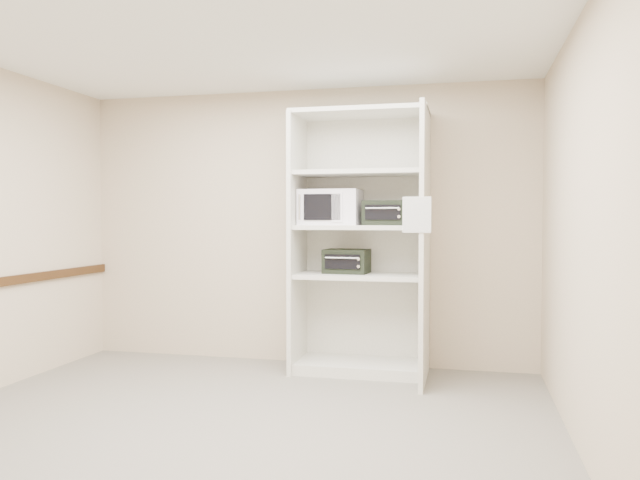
% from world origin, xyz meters
% --- Properties ---
extents(floor, '(4.50, 4.00, 0.01)m').
position_xyz_m(floor, '(0.00, 0.00, 0.00)').
color(floor, slate).
rests_on(floor, ground).
extents(ceiling, '(4.50, 4.00, 0.01)m').
position_xyz_m(ceiling, '(0.00, 0.00, 2.70)').
color(ceiling, white).
extents(wall_back, '(4.50, 0.02, 2.70)m').
position_xyz_m(wall_back, '(0.00, 2.00, 1.35)').
color(wall_back, '#C6B595').
rests_on(wall_back, ground).
extents(wall_front, '(4.50, 0.02, 2.70)m').
position_xyz_m(wall_front, '(0.00, -2.00, 1.35)').
color(wall_front, '#C6B595').
rests_on(wall_front, ground).
extents(wall_right, '(0.02, 4.00, 2.70)m').
position_xyz_m(wall_right, '(2.25, 0.00, 1.35)').
color(wall_right, '#C6B595').
rests_on(wall_right, ground).
extents(shelving_unit, '(1.24, 0.92, 2.42)m').
position_xyz_m(shelving_unit, '(0.67, 1.70, 1.13)').
color(shelving_unit, silver).
rests_on(shelving_unit, floor).
extents(microwave, '(0.56, 0.42, 0.33)m').
position_xyz_m(microwave, '(0.33, 1.75, 1.54)').
color(microwave, white).
rests_on(microwave, shelving_unit).
extents(toaster_oven_upper, '(0.41, 0.32, 0.23)m').
position_xyz_m(toaster_oven_upper, '(0.85, 1.74, 1.48)').
color(toaster_oven_upper, black).
rests_on(toaster_oven_upper, shelving_unit).
extents(toaster_oven_lower, '(0.42, 0.33, 0.22)m').
position_xyz_m(toaster_oven_lower, '(0.49, 1.73, 1.03)').
color(toaster_oven_lower, black).
rests_on(toaster_oven_lower, shelving_unit).
extents(paper_sign, '(0.22, 0.01, 0.28)m').
position_xyz_m(paper_sign, '(1.18, 1.07, 1.46)').
color(paper_sign, white).
rests_on(paper_sign, shelving_unit).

